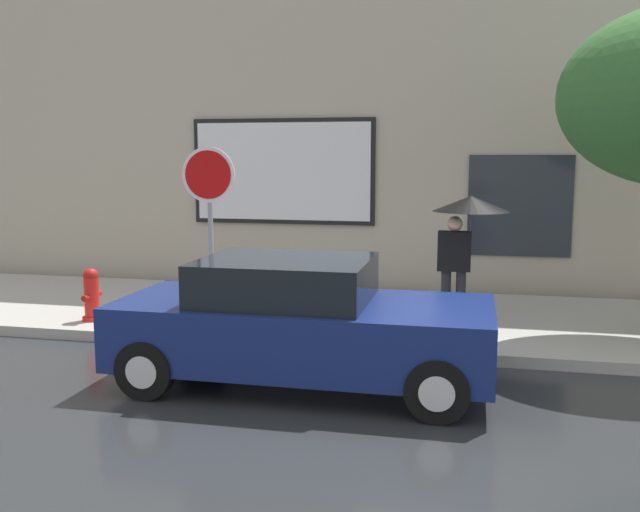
{
  "coord_description": "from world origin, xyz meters",
  "views": [
    {
      "loc": [
        1.34,
        -7.61,
        2.58
      ],
      "look_at": [
        -0.77,
        1.8,
        1.2
      ],
      "focal_mm": 39.3,
      "sensor_mm": 36.0,
      "label": 1
    }
  ],
  "objects_px": {
    "parked_car": "(300,323)",
    "fire_hydrant": "(92,295)",
    "stop_sign": "(209,202)",
    "pedestrian_with_umbrella": "(466,221)"
  },
  "relations": [
    {
      "from": "pedestrian_with_umbrella",
      "to": "parked_car",
      "type": "bearing_deg",
      "value": -124.04
    },
    {
      "from": "parked_car",
      "to": "pedestrian_with_umbrella",
      "type": "relative_size",
      "value": 2.23
    },
    {
      "from": "fire_hydrant",
      "to": "stop_sign",
      "type": "bearing_deg",
      "value": -4.92
    },
    {
      "from": "parked_car",
      "to": "fire_hydrant",
      "type": "bearing_deg",
      "value": 154.35
    },
    {
      "from": "fire_hydrant",
      "to": "pedestrian_with_umbrella",
      "type": "xyz_separation_m",
      "value": [
        5.41,
        0.86,
        1.14
      ]
    },
    {
      "from": "stop_sign",
      "to": "parked_car",
      "type": "bearing_deg",
      "value": -43.15
    },
    {
      "from": "parked_car",
      "to": "stop_sign",
      "type": "height_order",
      "value": "stop_sign"
    },
    {
      "from": "parked_car",
      "to": "stop_sign",
      "type": "bearing_deg",
      "value": 136.85
    },
    {
      "from": "pedestrian_with_umbrella",
      "to": "stop_sign",
      "type": "height_order",
      "value": "stop_sign"
    },
    {
      "from": "fire_hydrant",
      "to": "pedestrian_with_umbrella",
      "type": "height_order",
      "value": "pedestrian_with_umbrella"
    }
  ]
}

